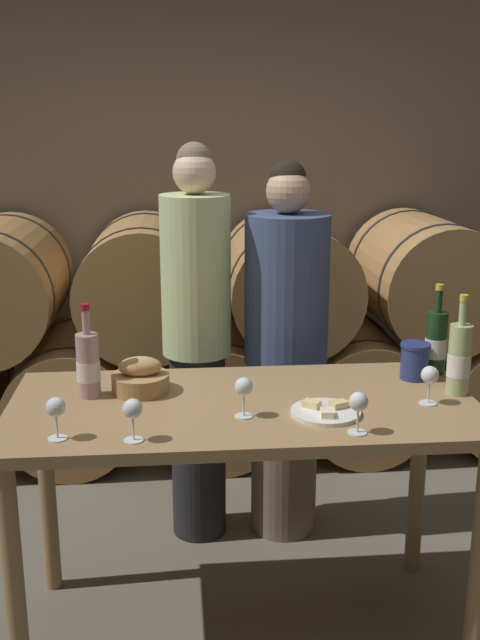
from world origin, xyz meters
name	(u,v)px	position (x,y,z in m)	size (l,w,h in m)	color
ground_plane	(244,626)	(0.00, 0.00, 0.00)	(10.00, 10.00, 0.00)	#665E51
stone_wall_back	(210,158)	(0.00, 2.24, 1.60)	(10.00, 0.12, 3.20)	#7F705B
barrel_stack	(217,341)	(0.00, 1.66, 0.62)	(3.84, 0.94, 1.31)	#A87A47
tasting_table	(244,435)	(0.00, 0.00, 0.77)	(1.60, 0.76, 0.89)	#99754C
person_left	(197,342)	(-0.14, 0.70, 0.90)	(0.29, 0.29, 1.74)	#232326
person_right	(286,353)	(0.25, 0.70, 0.84)	(0.36, 0.36, 1.67)	#756651
wine_bottle_red	(436,342)	(0.75, 0.24, 1.01)	(0.08, 0.08, 0.34)	#193819
wine_bottle_white	(459,359)	(0.75, 0.02, 1.02)	(0.08, 0.08, 0.36)	#ADBC7F
wine_bottle_rose	(88,365)	(-0.53, 0.10, 1.00)	(0.08, 0.08, 0.33)	#BC8E93
blue_crock	(415,360)	(0.65, 0.19, 0.96)	(0.11, 0.11, 0.14)	navy
bread_basket	(140,379)	(-0.35, 0.13, 0.94)	(0.20, 0.20, 0.13)	#A87F4C
cheese_plate	(326,411)	(0.26, -0.13, 0.90)	(0.23, 0.23, 0.04)	white
wine_glass_far_left	(56,409)	(-0.59, -0.25, 0.99)	(0.06, 0.06, 0.13)	white
wine_glass_left	(133,411)	(-0.36, -0.29, 0.99)	(0.06, 0.06, 0.13)	white
wine_glass_center	(244,389)	(-0.01, -0.13, 0.99)	(0.06, 0.06, 0.13)	white
wine_glass_right	(358,404)	(0.32, -0.29, 0.99)	(0.06, 0.06, 0.13)	white
wine_glass_far_right	(430,377)	(0.62, -0.07, 0.99)	(0.06, 0.06, 0.13)	white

